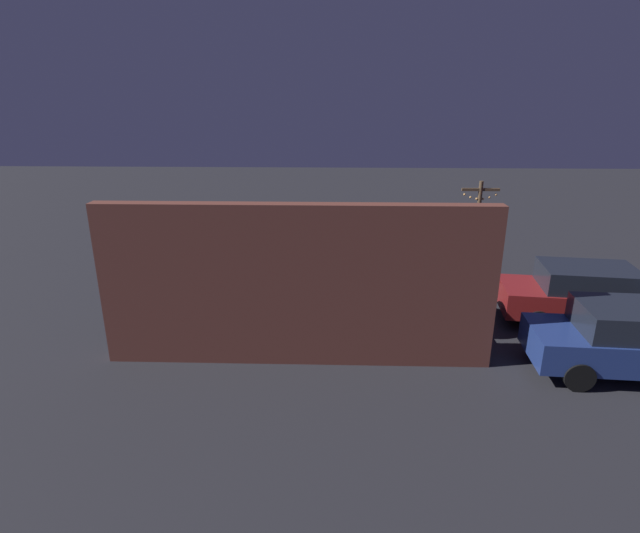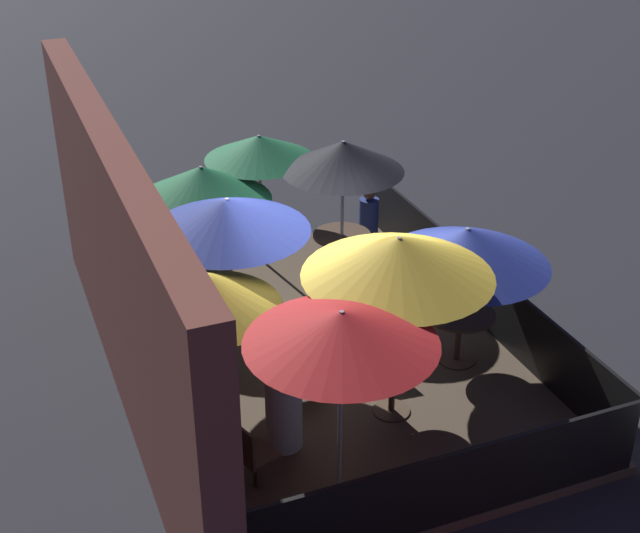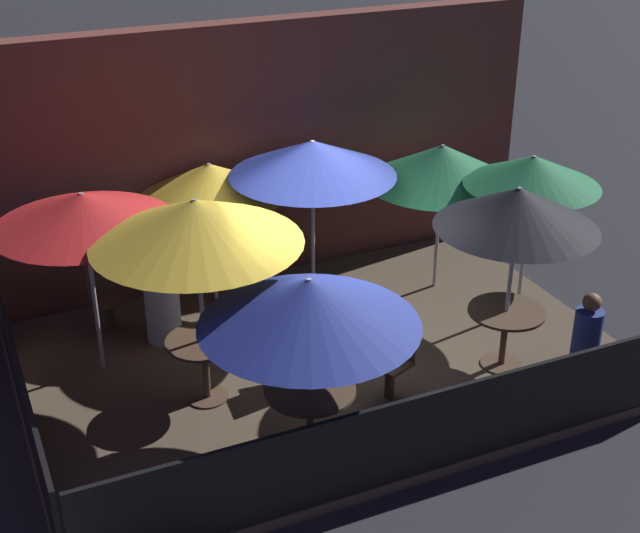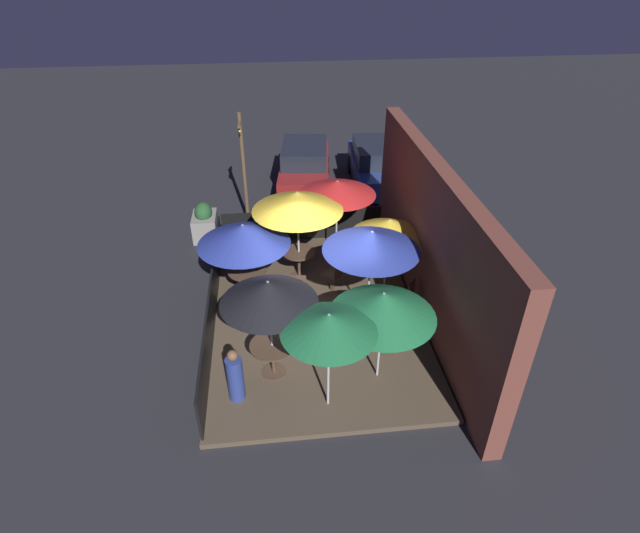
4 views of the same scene
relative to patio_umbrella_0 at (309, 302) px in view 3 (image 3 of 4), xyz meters
The scene contains 23 objects.
ground_plane 2.61m from the patio_umbrella_0, 61.41° to the left, with size 60.00×60.00×0.00m, color #26262B.
patio_deck 2.57m from the patio_umbrella_0, 61.41° to the left, with size 7.17×4.90×0.12m.
building_wall 4.36m from the patio_umbrella_0, 78.52° to the left, with size 8.77×0.36×3.73m.
fence_front 1.75m from the patio_umbrella_0, 43.19° to the right, with size 6.97×0.05×0.95m.
fence_side_left 3.37m from the patio_umbrella_0, 149.22° to the left, with size 0.05×4.70×0.95m.
patio_umbrella_0 is the anchor object (origin of this frame).
patio_umbrella_1 1.58m from the patio_umbrella_0, 117.66° to the left, with size 2.27×2.27×2.46m.
patio_umbrella_2 2.85m from the patio_umbrella_0, 10.88° to the left, with size 1.88×1.88×2.31m.
patio_umbrella_3 3.09m from the patio_umbrella_0, 65.54° to the left, with size 2.15×2.15×2.37m.
patio_umbrella_4 3.48m from the patio_umbrella_0, 88.13° to the left, with size 1.91×1.91×2.02m.
patio_umbrella_5 4.09m from the patio_umbrella_0, 40.62° to the left, with size 2.07×2.07×2.10m.
patio_umbrella_6 4.06m from the patio_umbrella_0, 22.50° to the left, with size 1.73×1.73×2.22m.
patio_umbrella_7 2.99m from the patio_umbrella_0, 124.10° to the left, with size 2.08×2.08×2.28m.
dining_table_0 1.16m from the patio_umbrella_0, ahead, with size 0.95×0.95×0.76m.
dining_table_1 1.90m from the patio_umbrella_0, 117.66° to the left, with size 0.87×0.87×0.77m.
dining_table_2 3.06m from the patio_umbrella_0, 10.88° to the left, with size 0.92×0.92×0.76m.
patio_chair_0 3.88m from the patio_umbrella_0, 112.25° to the left, with size 0.51×0.51×0.90m.
patio_chair_1 4.10m from the patio_umbrella_0, 73.49° to the left, with size 0.56×0.56×0.92m.
patio_chair_2 1.85m from the patio_umbrella_0, 21.49° to the left, with size 0.52×0.52×0.92m.
patio_chair_3 2.51m from the patio_umbrella_0, 87.86° to the left, with size 0.57×0.57×0.95m.
patio_chair_4 1.83m from the patio_umbrella_0, 65.99° to the left, with size 0.44×0.44×0.94m.
patron_0 3.60m from the patio_umbrella_0, ahead, with size 0.44×0.44×1.21m.
patron_1 3.18m from the patio_umbrella_0, 105.86° to the left, with size 0.59×0.59×1.19m.
Camera 3 is at (-3.88, -8.53, 6.05)m, focal length 50.00 mm.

